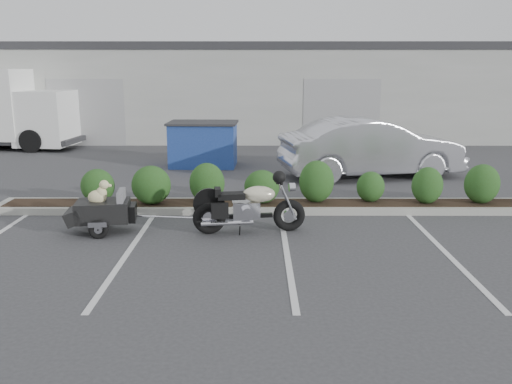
{
  "coord_description": "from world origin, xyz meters",
  "views": [
    {
      "loc": [
        0.7,
        -9.34,
        3.1
      ],
      "look_at": [
        0.67,
        0.69,
        0.75
      ],
      "focal_mm": 38.0,
      "sensor_mm": 36.0,
      "label": 1
    }
  ],
  "objects_px": {
    "motorcycle": "(249,207)",
    "sedan": "(371,148)",
    "pet_trailer": "(102,210)",
    "dumpster": "(203,144)"
  },
  "relations": [
    {
      "from": "sedan",
      "to": "dumpster",
      "type": "distance_m",
      "value": 5.2
    },
    {
      "from": "motorcycle",
      "to": "sedan",
      "type": "height_order",
      "value": "sedan"
    },
    {
      "from": "pet_trailer",
      "to": "dumpster",
      "type": "height_order",
      "value": "dumpster"
    },
    {
      "from": "motorcycle",
      "to": "sedan",
      "type": "bearing_deg",
      "value": 50.06
    },
    {
      "from": "sedan",
      "to": "dumpster",
      "type": "relative_size",
      "value": 2.33
    },
    {
      "from": "motorcycle",
      "to": "dumpster",
      "type": "bearing_deg",
      "value": 94.98
    },
    {
      "from": "sedan",
      "to": "dumpster",
      "type": "bearing_deg",
      "value": 59.72
    },
    {
      "from": "motorcycle",
      "to": "sedan",
      "type": "relative_size",
      "value": 0.42
    },
    {
      "from": "motorcycle",
      "to": "sedan",
      "type": "xyz_separation_m",
      "value": [
        3.37,
        5.31,
        0.34
      ]
    },
    {
      "from": "pet_trailer",
      "to": "sedan",
      "type": "height_order",
      "value": "sedan"
    }
  ]
}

